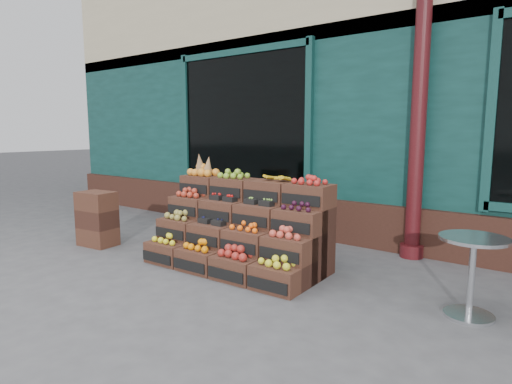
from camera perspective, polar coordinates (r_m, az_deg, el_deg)
The scene contains 6 objects.
ground at distance 4.52m, azimuth -3.41°, elevation -11.99°, with size 60.00×60.00×0.00m, color #48484A.
shop_facade at distance 8.81m, azimuth 19.20°, elevation 13.23°, with size 12.00×6.24×4.80m.
crate_display at distance 4.97m, azimuth -2.14°, elevation -5.37°, with size 2.06×1.05×1.27m.
spare_crates at distance 6.21m, azimuth -20.42°, elevation -3.36°, with size 0.53×0.39×0.74m.
bistro_table at distance 4.03m, azimuth 26.87°, elevation -8.96°, with size 0.55×0.55×0.69m.
shopkeeper at distance 7.33m, azimuth 2.31°, elevation 3.86°, with size 0.73×0.48×2.01m, color #185422.
Camera 1 is at (2.76, -3.22, 1.56)m, focal length 30.00 mm.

